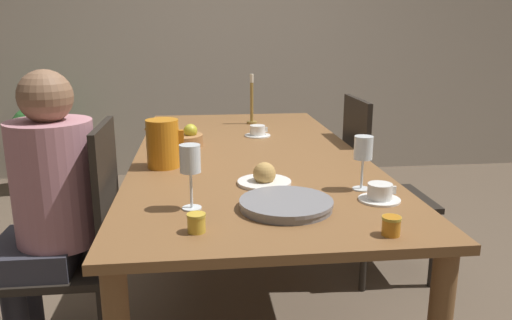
{
  "coord_description": "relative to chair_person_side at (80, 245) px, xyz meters",
  "views": [
    {
      "loc": [
        -0.22,
        -2.23,
        1.3
      ],
      "look_at": [
        0.0,
        -0.33,
        0.8
      ],
      "focal_mm": 35.0,
      "sensor_mm": 36.0,
      "label": 1
    }
  ],
  "objects": [
    {
      "name": "candlestick_tall",
      "position": [
        0.79,
        1.13,
        0.36
      ],
      "size": [
        0.06,
        0.06,
        0.3
      ],
      "color": "olive",
      "rests_on": "dining_table"
    },
    {
      "name": "dining_table",
      "position": [
        0.69,
        0.4,
        0.17
      ],
      "size": [
        1.02,
        2.18,
        0.75
      ],
      "color": "brown",
      "rests_on": "ground_plane"
    },
    {
      "name": "person_seated",
      "position": [
        -0.09,
        -0.02,
        0.19
      ],
      "size": [
        0.39,
        0.41,
        1.17
      ],
      "rotation": [
        0.0,
        0.0,
        1.57
      ],
      "color": "#33333D",
      "rests_on": "ground_plane"
    },
    {
      "name": "wall_back",
      "position": [
        0.69,
        2.72,
        0.8
      ],
      "size": [
        10.0,
        0.06,
        2.6
      ],
      "color": "beige",
      "rests_on": "ground_plane"
    },
    {
      "name": "red_pitcher",
      "position": [
        0.32,
        0.19,
        0.35
      ],
      "size": [
        0.16,
        0.13,
        0.2
      ],
      "color": "orange",
      "rests_on": "dining_table"
    },
    {
      "name": "potted_plant",
      "position": [
        -0.85,
        2.34,
        -0.05
      ],
      "size": [
        0.39,
        0.39,
        0.71
      ],
      "color": "beige",
      "rests_on": "ground_plane"
    },
    {
      "name": "chair_opposite",
      "position": [
        1.38,
        0.59,
        0.0
      ],
      "size": [
        0.42,
        0.42,
        0.96
      ],
      "rotation": [
        0.0,
        0.0,
        -1.57
      ],
      "color": "black",
      "rests_on": "ground_plane"
    },
    {
      "name": "wine_glass_water",
      "position": [
        0.44,
        -0.33,
        0.4
      ],
      "size": [
        0.07,
        0.07,
        0.21
      ],
      "color": "white",
      "rests_on": "dining_table"
    },
    {
      "name": "jam_jar_amber",
      "position": [
        0.99,
        -0.6,
        0.28
      ],
      "size": [
        0.05,
        0.05,
        0.05
      ],
      "color": "#C67A1E",
      "rests_on": "dining_table"
    },
    {
      "name": "jam_jar_red",
      "position": [
        0.46,
        -0.52,
        0.28
      ],
      "size": [
        0.05,
        0.05,
        0.05
      ],
      "color": "gold",
      "rests_on": "dining_table"
    },
    {
      "name": "wine_glass_juice",
      "position": [
        1.04,
        -0.2,
        0.39
      ],
      "size": [
        0.07,
        0.07,
        0.19
      ],
      "color": "white",
      "rests_on": "dining_table"
    },
    {
      "name": "ground_plane",
      "position": [
        0.69,
        0.4,
        -0.5
      ],
      "size": [
        20.0,
        20.0,
        0.0
      ],
      "primitive_type": "plane",
      "color": "brown"
    },
    {
      "name": "chair_person_side",
      "position": [
        0.0,
        0.0,
        0.0
      ],
      "size": [
        0.42,
        0.42,
        0.96
      ],
      "rotation": [
        0.0,
        0.0,
        1.57
      ],
      "color": "black",
      "rests_on": "ground_plane"
    },
    {
      "name": "teacup_across",
      "position": [
        0.78,
        0.76,
        0.27
      ],
      "size": [
        0.14,
        0.14,
        0.06
      ],
      "color": "white",
      "rests_on": "dining_table"
    },
    {
      "name": "bread_plate",
      "position": [
        0.7,
        -0.09,
        0.27
      ],
      "size": [
        0.2,
        0.2,
        0.08
      ],
      "color": "white",
      "rests_on": "dining_table"
    },
    {
      "name": "serving_tray",
      "position": [
        0.74,
        -0.36,
        0.26
      ],
      "size": [
        0.3,
        0.3,
        0.03
      ],
      "color": "gray",
      "rests_on": "dining_table"
    },
    {
      "name": "teacup_near_person",
      "position": [
        1.06,
        -0.32,
        0.27
      ],
      "size": [
        0.14,
        0.14,
        0.06
      ],
      "color": "white",
      "rests_on": "dining_table"
    },
    {
      "name": "fruit_bowl",
      "position": [
        0.38,
        0.57,
        0.29
      ],
      "size": [
        0.21,
        0.21,
        0.11
      ],
      "color": "#9E6B3D",
      "rests_on": "dining_table"
    }
  ]
}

